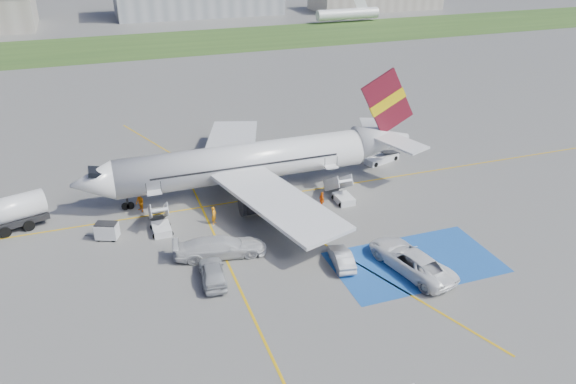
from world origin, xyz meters
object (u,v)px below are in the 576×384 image
(van_white_a, at_px, (411,257))
(car_silver_a, at_px, (213,273))
(gpu_cart, at_px, (107,232))
(airliner, at_px, (257,161))
(belt_loader, at_px, (382,159))
(car_silver_b, at_px, (341,258))
(van_white_b, at_px, (220,244))

(van_white_a, bearing_deg, car_silver_a, -25.45)
(gpu_cart, xyz_separation_m, car_silver_a, (7.54, -9.69, 0.09))
(airliner, height_order, belt_loader, airliner)
(airliner, bearing_deg, car_silver_b, -81.47)
(airliner, bearing_deg, van_white_b, -120.74)
(gpu_cart, distance_m, van_white_a, 26.96)
(car_silver_b, xyz_separation_m, van_white_b, (-9.24, 4.80, 0.46))
(gpu_cart, height_order, car_silver_b, gpu_cart)
(gpu_cart, height_order, van_white_b, van_white_b)
(airliner, relative_size, gpu_cart, 16.22)
(gpu_cart, xyz_separation_m, belt_loader, (32.01, 7.62, -0.38))
(car_silver_a, distance_m, car_silver_b, 10.75)
(car_silver_b, height_order, van_white_b, van_white_b)
(belt_loader, xyz_separation_m, van_white_a, (-8.70, -21.14, 0.86))
(car_silver_a, height_order, car_silver_b, car_silver_a)
(car_silver_b, relative_size, van_white_a, 0.65)
(belt_loader, xyz_separation_m, van_white_b, (-23.04, -13.81, 0.81))
(car_silver_a, bearing_deg, gpu_cart, -46.97)
(van_white_b, bearing_deg, van_white_a, -108.56)
(belt_loader, bearing_deg, car_silver_b, -143.64)
(belt_loader, bearing_deg, gpu_cart, 176.31)
(gpu_cart, height_order, car_silver_a, car_silver_a)
(airliner, relative_size, van_white_b, 6.21)
(van_white_a, bearing_deg, airliner, -79.93)
(airliner, relative_size, car_silver_b, 8.71)
(airliner, distance_m, gpu_cart, 16.84)
(belt_loader, height_order, van_white_a, van_white_a)
(airliner, bearing_deg, belt_loader, 8.32)
(car_silver_a, distance_m, van_white_b, 3.80)
(van_white_a, bearing_deg, gpu_cart, -41.92)
(car_silver_b, distance_m, van_white_b, 10.42)
(car_silver_a, bearing_deg, van_white_b, -107.11)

